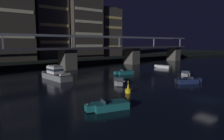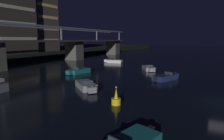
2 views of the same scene
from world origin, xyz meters
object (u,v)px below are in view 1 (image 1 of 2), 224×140
Objects in this scene: river_bridge at (68,54)px; tower_east_tall at (80,29)px; tower_west_tall at (10,1)px; speedboat_far_center at (119,82)px; speedboat_near_center at (188,81)px; speedboat_mid_center at (163,66)px; speedboat_mid_right at (185,74)px; tower_central at (49,17)px; cabin_cruiser_near_left at (56,74)px; channel_buoy at (128,90)px; speedboat_far_left at (109,106)px; tower_east_low at (106,32)px; speedboat_near_right at (124,72)px.

tower_east_tall is (13.35, 16.28, 8.45)m from river_bridge.
tower_west_tall is 7.41× the size of speedboat_far_center.
speedboat_near_center and speedboat_mid_center have the same top height.
speedboat_mid_right is at bearing -122.52° from speedboat_mid_center.
tower_central reaches higher than speedboat_mid_right.
river_bridge is 11.26× the size of cabin_cruiser_near_left.
tower_west_tall is 44.04m from speedboat_far_center.
speedboat_mid_center is at bearing -53.99° from tower_central.
channel_buoy is (5.31, -44.78, -18.88)m from tower_west_tall.
speedboat_far_left is 14.42m from speedboat_far_center.
tower_east_low is 4.06× the size of speedboat_far_center.
tower_east_tall is at bearing 4.38° from tower_west_tall.
cabin_cruiser_near_left is at bearing -86.37° from tower_west_tall.
tower_east_low is 49.47m from speedboat_far_center.
tower_central is at bearing 179.33° from tower_east_low.
tower_central is 5.72× the size of speedboat_mid_right.
tower_east_tall is at bearing 63.30° from speedboat_far_left.
cabin_cruiser_near_left reaches higher than speedboat_far_center.
speedboat_mid_right is (-8.94, -42.15, -11.13)m from tower_east_low.
cabin_cruiser_near_left is 1.77× the size of speedboat_near_right.
speedboat_mid_right is (14.28, -42.42, -15.40)m from tower_central.
speedboat_mid_right is (7.63, 5.25, 0.00)m from speedboat_near_center.
cabin_cruiser_near_left is at bearing 166.19° from speedboat_near_right.
tower_west_tall is 6.67× the size of speedboat_far_left.
channel_buoy is at bearing -123.25° from tower_east_low.
tower_east_low reaches higher than speedboat_near_right.
speedboat_near_right is at bearing -13.81° from cabin_cruiser_near_left.
channel_buoy is at bearing -98.55° from tower_central.
tower_east_low is at bearing 40.00° from cabin_cruiser_near_left.
speedboat_near_center is 13.68m from channel_buoy.
speedboat_mid_center is 1.09× the size of speedboat_mid_right.
cabin_cruiser_near_left reaches higher than speedboat_far_left.
speedboat_mid_right is at bearing 34.54° from speedboat_near_center.
speedboat_mid_center and speedboat_mid_right have the same top height.
tower_east_tall is 44.54m from speedboat_mid_right.
tower_central is at bearing 69.76° from cabin_cruiser_near_left.
tower_central is 2.97× the size of cabin_cruiser_near_left.
cabin_cruiser_near_left reaches higher than speedboat_near_center.
river_bridge is 3.01× the size of tower_west_tall.
speedboat_near_right is (-6.99, -32.70, -12.22)m from tower_east_tall.
speedboat_far_center is at bearing -123.84° from tower_east_low.
river_bridge is at bearing 85.23° from speedboat_far_center.
cabin_cruiser_near_left reaches higher than channel_buoy.
tower_central reaches higher than cabin_cruiser_near_left.
cabin_cruiser_near_left is at bearing -140.00° from tower_east_low.
cabin_cruiser_near_left is 1.77× the size of speedboat_mid_center.
channel_buoy is at bearing -151.09° from speedboat_mid_center.
tower_central is 5.30× the size of speedboat_far_left.
cabin_cruiser_near_left reaches higher than speedboat_near_right.
tower_east_tall is 51.69m from channel_buoy.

